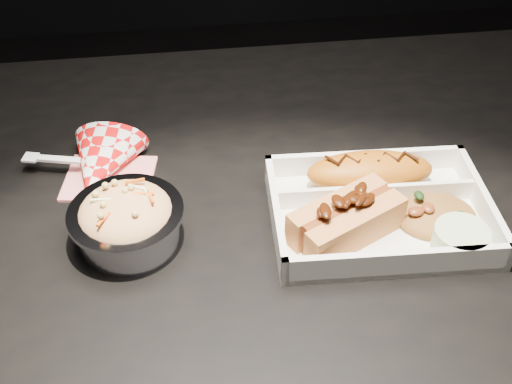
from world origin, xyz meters
TOP-DOWN VIEW (x-y plane):
  - dining_table at (0.00, 0.00)m, footprint 1.20×0.80m
  - food_tray at (0.15, -0.04)m, footprint 0.26×0.19m
  - fried_pastry at (0.15, 0.01)m, footprint 0.16×0.07m
  - hotdog at (0.11, -0.07)m, footprint 0.14×0.11m
  - fried_rice_mound at (0.22, -0.06)m, footprint 0.10×0.08m
  - cupcake_liner at (0.22, -0.11)m, footprint 0.06×0.06m
  - foil_coleslaw_cup at (-0.14, -0.03)m, footprint 0.13×0.13m
  - napkin_fork at (-0.17, 0.09)m, footprint 0.17×0.13m

SIDE VIEW (x-z plane):
  - dining_table at x=0.00m, z-range 0.28..1.03m
  - food_tray at x=0.15m, z-range 0.74..0.78m
  - napkin_fork at x=-0.17m, z-range 0.72..0.82m
  - cupcake_liner at x=0.22m, z-range 0.76..0.79m
  - fried_rice_mound at x=0.22m, z-range 0.76..0.79m
  - fried_pastry at x=0.15m, z-range 0.76..0.80m
  - hotdog at x=0.11m, z-range 0.75..0.81m
  - foil_coleslaw_cup at x=-0.14m, z-range 0.75..0.82m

